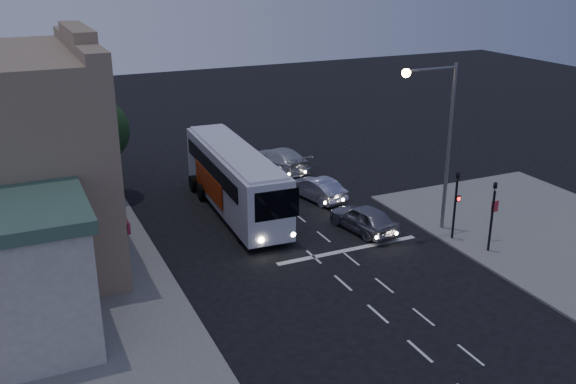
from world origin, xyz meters
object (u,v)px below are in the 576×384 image
car_suv (364,218)px  car_sedan_b (280,159)px  streetlight (440,130)px  street_tree (95,128)px  tour_bus (235,178)px  car_sedan_a (317,188)px  traffic_signal_side (493,208)px  traffic_signal_main (456,198)px  regulatory_sign (493,214)px

car_suv → car_sedan_b: size_ratio=0.79×
streetlight → street_tree: (-15.55, 12.82, -1.23)m
tour_bus → car_sedan_a: tour_bus is taller
streetlight → street_tree: 20.19m
car_suv → traffic_signal_side: size_ratio=1.07×
streetlight → traffic_signal_main: bearing=-79.8°
regulatory_sign → streetlight: (-1.96, 2.44, 4.14)m
tour_bus → street_tree: bearing=144.0°
car_sedan_b → street_tree: (-12.32, -0.54, 3.69)m
car_sedan_b → traffic_signal_side: (4.19, -16.76, 1.62)m
car_suv → traffic_signal_side: (4.35, -5.00, 1.67)m
traffic_signal_main → car_sedan_b: bearing=103.3°
car_suv → traffic_signal_side: bearing=121.7°
car_suv → street_tree: bearing=-52.1°
street_tree → car_sedan_b: bearing=2.5°
traffic_signal_main → street_tree: street_tree is taller
car_sedan_a → regulatory_sign: 11.00m
tour_bus → traffic_signal_main: 12.58m
tour_bus → car_sedan_a: bearing=-0.9°
traffic_signal_main → car_suv: bearing=140.4°
tour_bus → traffic_signal_side: traffic_signal_side is taller
car_suv → regulatory_sign: 6.76m
traffic_signal_main → regulatory_sign: (1.70, -1.01, -0.82)m
tour_bus → regulatory_sign: bearing=-40.1°
car_sedan_b → traffic_signal_main: bearing=94.8°
car_suv → traffic_signal_main: bearing=131.1°
car_sedan_a → traffic_signal_side: bearing=100.8°
car_sedan_b → street_tree: street_tree is taller
car_sedan_a → regulatory_sign: size_ratio=1.95×
tour_bus → regulatory_sign: 14.52m
tour_bus → regulatory_sign: (10.68, -9.82, -0.46)m
traffic_signal_main → regulatory_sign: size_ratio=1.86×
car_suv → street_tree: (-12.15, 11.22, 3.75)m
car_sedan_b → streetlight: bearing=95.1°
traffic_signal_side → car_suv: bearing=131.0°
car_suv → traffic_signal_main: size_ratio=1.07×
tour_bus → car_suv: bearing=-44.9°
car_sedan_a → traffic_signal_side: traffic_signal_side is taller
tour_bus → car_sedan_b: size_ratio=2.25×
car_sedan_a → traffic_signal_side: (4.45, -10.47, 1.71)m
car_sedan_b → traffic_signal_side: size_ratio=1.35×
car_sedan_b → car_suv: bearing=80.7°
car_suv → car_sedan_a: car_suv is taller
car_sedan_b → regulatory_sign: size_ratio=2.52×
streetlight → street_tree: size_ratio=1.45×
car_sedan_b → regulatory_sign: bearing=99.7°
car_sedan_a → car_suv: bearing=78.8°
car_suv → traffic_signal_side: 6.84m
streetlight → car_suv: bearing=154.8°
car_sedan_b → regulatory_sign: 16.65m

